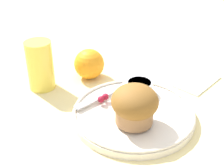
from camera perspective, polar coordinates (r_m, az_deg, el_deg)
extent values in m
plane|color=beige|center=(0.64, 3.22, -6.60)|extent=(3.00, 3.00, 0.00)
cylinder|color=silver|center=(0.64, 3.61, -5.46)|extent=(0.25, 0.25, 0.01)
torus|color=silver|center=(0.64, 3.64, -4.73)|extent=(0.25, 0.25, 0.01)
cylinder|color=#9E7047|center=(0.59, 4.10, -5.33)|extent=(0.07, 0.07, 0.04)
ellipsoid|color=brown|center=(0.58, 4.20, -3.18)|extent=(0.09, 0.09, 0.06)
cylinder|color=silver|center=(0.69, 5.02, -0.46)|extent=(0.06, 0.06, 0.02)
cylinder|color=silver|center=(0.68, 5.05, 0.21)|extent=(0.05, 0.05, 0.00)
sphere|color=maroon|center=(0.65, -2.03, -2.82)|extent=(0.01, 0.01, 0.01)
sphere|color=maroon|center=(0.66, -1.20, -2.34)|extent=(0.01, 0.01, 0.01)
cube|color=silver|center=(0.68, -0.52, -1.54)|extent=(0.18, 0.03, 0.00)
sphere|color=orange|center=(0.77, -4.19, 3.67)|extent=(0.07, 0.07, 0.07)
cylinder|color=#EAD14C|center=(0.73, -13.00, 3.34)|extent=(0.06, 0.06, 0.12)
cube|color=white|center=(0.79, 15.40, 0.55)|extent=(0.12, 0.07, 0.01)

